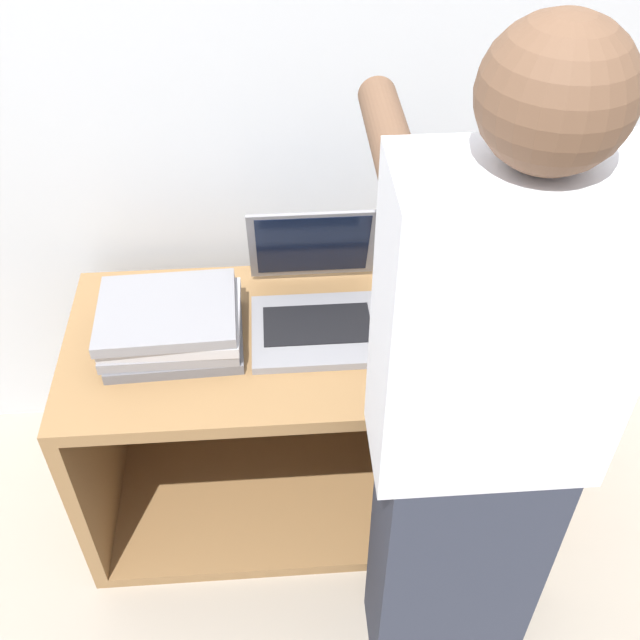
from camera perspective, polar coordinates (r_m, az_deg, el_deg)
The scene contains 7 objects.
ground_plane at distance 2.14m, azimuth 0.39°, elevation -18.76°, with size 12.00×12.00×0.00m, color #9E9384.
wall_back at distance 1.83m, azimuth -1.12°, elevation 20.70°, with size 8.00×0.05×2.40m.
cart at distance 2.08m, azimuth -0.29°, elevation -6.19°, with size 1.22×0.56×0.63m.
laptop_open at distance 1.82m, azimuth -0.32°, elevation 1.40°, with size 0.32×0.35×0.26m.
laptop_stack_left at distance 1.79m, azimuth -11.24°, elevation -0.29°, with size 0.34×0.27×0.11m.
laptop_stack_right at distance 1.82m, azimuth 10.83°, elevation 0.79°, with size 0.34×0.27×0.11m.
person at distance 1.43m, azimuth 11.92°, elevation -8.77°, with size 0.40×0.52×1.56m.
Camera 1 is at (-0.09, -1.04, 1.87)m, focal length 42.00 mm.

